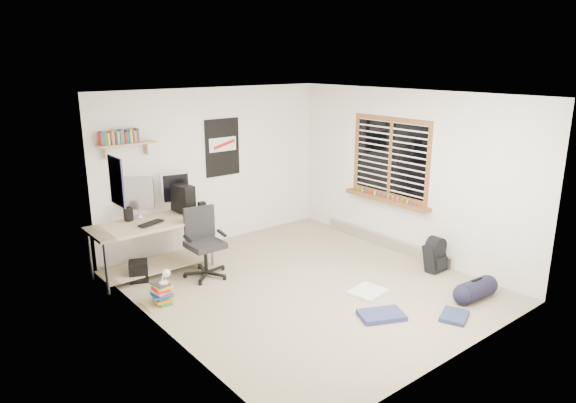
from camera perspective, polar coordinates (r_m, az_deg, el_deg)
floor at (r=6.96m, az=1.94°, el=-9.28°), size 4.00×4.50×0.01m
ceiling at (r=6.33m, az=2.16°, el=11.81°), size 4.00×4.50×0.01m
back_wall at (r=8.32m, az=-8.18°, el=3.84°), size 4.00×0.01×2.50m
left_wall at (r=5.49m, az=-14.02°, el=-2.62°), size 0.01×4.50×2.50m
right_wall at (r=7.96m, az=13.05°, el=3.06°), size 0.01×4.50×2.50m
desk at (r=7.46m, az=-14.77°, el=-4.99°), size 1.75×0.96×0.76m
monitor_left at (r=7.53m, az=-16.23°, el=0.13°), size 0.41×0.34×0.47m
monitor_right at (r=7.75m, az=-12.42°, el=0.76°), size 0.43×0.19×0.46m
pc_tower at (r=7.62m, az=-11.60°, el=0.34°), size 0.23×0.40×0.40m
keyboard at (r=7.22m, az=-14.98°, el=-2.33°), size 0.39×0.24×0.02m
speaker_left at (r=7.42m, az=-17.31°, el=-1.33°), size 0.11×0.11×0.19m
speaker_right at (r=7.44m, az=-9.54°, el=-0.77°), size 0.11×0.11×0.19m
office_chair at (r=7.13m, az=-9.20°, el=-4.56°), size 0.73×0.73×0.97m
wall_shelf at (r=7.50m, az=-17.46°, el=6.12°), size 0.80×0.22×0.24m
poster_back_wall at (r=8.32m, az=-7.28°, el=5.98°), size 0.62×0.03×0.92m
poster_left_wall at (r=6.50m, az=-18.53°, el=2.15°), size 0.02×0.42×0.60m
window at (r=8.06m, az=11.22°, el=4.77°), size 0.10×1.50×1.26m
baseboard_heater at (r=8.42m, az=10.75°, el=-4.35°), size 0.08×2.50×0.18m
backpack at (r=7.61m, az=15.99°, el=-6.01°), size 0.30×0.24×0.40m
duffel_bag at (r=6.93m, az=20.13°, el=-9.09°), size 0.27×0.27×0.51m
tshirt at (r=6.80m, az=8.84°, el=-9.89°), size 0.50×0.44×0.04m
jeans_a at (r=6.24m, az=10.35°, el=-12.31°), size 0.61×0.51×0.06m
jeans_b at (r=6.43m, az=17.99°, el=-12.00°), size 0.46×0.41×0.05m
book_stack at (r=6.59m, az=-13.82°, el=-9.76°), size 0.48×0.40×0.31m
desk_lamp at (r=6.49m, az=-13.72°, el=-7.94°), size 0.17×0.21×0.18m
subwoofer at (r=7.31m, az=-16.26°, el=-7.43°), size 0.32×0.32×0.28m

